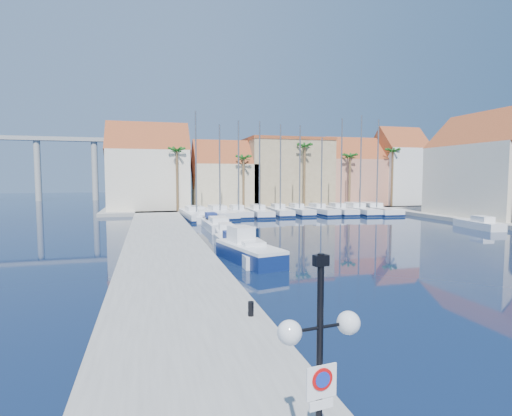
{
  "coord_description": "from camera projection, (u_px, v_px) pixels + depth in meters",
  "views": [
    {
      "loc": [
        -10.14,
        -17.57,
        5.6
      ],
      "look_at": [
        -1.63,
        13.86,
        3.0
      ],
      "focal_mm": 28.0,
      "sensor_mm": 36.0,
      "label": 1
    }
  ],
  "objects": [
    {
      "name": "motorboat_west_4",
      "position": [
        210.0,
        220.0,
        46.64
      ],
      "size": [
        1.79,
        5.25,
        1.4
      ],
      "rotation": [
        0.0,
        0.0,
        0.02
      ],
      "color": "white",
      "rests_on": "ground"
    },
    {
      "name": "building_3",
      "position": [
        351.0,
        175.0,
        71.26
      ],
      "size": [
        10.3,
        8.0,
        12.0
      ],
      "color": "tan",
      "rests_on": "shore_north"
    },
    {
      "name": "fishing_boat",
      "position": [
        248.0,
        250.0,
        26.16
      ],
      "size": [
        3.47,
        6.63,
        2.21
      ],
      "rotation": [
        0.0,
        0.0,
        0.23
      ],
      "color": "#0E1F53",
      "rests_on": "ground"
    },
    {
      "name": "motorboat_east_1",
      "position": [
        479.0,
        224.0,
        42.64
      ],
      "size": [
        2.44,
        6.01,
        1.4
      ],
      "rotation": [
        0.0,
        0.0,
        -0.1
      ],
      "color": "white",
      "rests_on": "ground"
    },
    {
      "name": "sailboat_1",
      "position": [
        219.0,
        213.0,
        54.62
      ],
      "size": [
        3.73,
        11.02,
        12.48
      ],
      "rotation": [
        0.0,
        0.0,
        0.08
      ],
      "color": "white",
      "rests_on": "ground"
    },
    {
      "name": "palm_3",
      "position": [
        350.0,
        158.0,
        65.45
      ],
      "size": [
        2.6,
        2.6,
        9.65
      ],
      "color": "brown",
      "rests_on": "shore_north"
    },
    {
      "name": "quay_west",
      "position": [
        165.0,
        246.0,
        30.62
      ],
      "size": [
        6.0,
        77.0,
        0.5
      ],
      "primitive_type": "cube",
      "color": "gray",
      "rests_on": "ground"
    },
    {
      "name": "sailboat_6",
      "position": [
        320.0,
        211.0,
        58.3
      ],
      "size": [
        2.87,
        8.54,
        11.09
      ],
      "rotation": [
        0.0,
        0.0,
        0.08
      ],
      "color": "white",
      "rests_on": "ground"
    },
    {
      "name": "building_6",
      "position": [
        489.0,
        169.0,
        50.9
      ],
      "size": [
        9.0,
        14.3,
        13.5
      ],
      "color": "beige",
      "rests_on": "shore_east"
    },
    {
      "name": "sailboat_7",
      "position": [
        339.0,
        210.0,
        59.05
      ],
      "size": [
        2.9,
        9.0,
        13.93
      ],
      "rotation": [
        0.0,
        0.0,
        -0.06
      ],
      "color": "white",
      "rests_on": "ground"
    },
    {
      "name": "sailboat_2",
      "position": [
        238.0,
        212.0,
        55.26
      ],
      "size": [
        2.43,
        8.63,
        13.09
      ],
      "rotation": [
        0.0,
        0.0,
        0.02
      ],
      "color": "white",
      "rests_on": "ground"
    },
    {
      "name": "palm_4",
      "position": [
        393.0,
        153.0,
        67.46
      ],
      "size": [
        2.6,
        2.6,
        10.65
      ],
      "color": "brown",
      "rests_on": "shore_north"
    },
    {
      "name": "sailboat_5",
      "position": [
        298.0,
        210.0,
        58.07
      ],
      "size": [
        2.25,
        8.13,
        12.82
      ],
      "rotation": [
        0.0,
        0.0,
        0.01
      ],
      "color": "white",
      "rests_on": "ground"
    },
    {
      "name": "viaduct",
      "position": [
        12.0,
        155.0,
        87.9
      ],
      "size": [
        48.0,
        2.2,
        14.45
      ],
      "color": "#9E9E99",
      "rests_on": "ground"
    },
    {
      "name": "building_1",
      "position": [
        225.0,
        178.0,
        65.32
      ],
      "size": [
        10.3,
        8.0,
        11.0
      ],
      "color": "#C6B48B",
      "rests_on": "shore_north"
    },
    {
      "name": "building_4",
      "position": [
        399.0,
        169.0,
        72.56
      ],
      "size": [
        8.3,
        8.0,
        14.0
      ],
      "color": "white",
      "rests_on": "shore_north"
    },
    {
      "name": "sailboat_3",
      "position": [
        259.0,
        212.0,
        55.88
      ],
      "size": [
        2.91,
        9.34,
        13.1
      ],
      "rotation": [
        0.0,
        0.0,
        -0.05
      ],
      "color": "white",
      "rests_on": "ground"
    },
    {
      "name": "sailboat_9",
      "position": [
        374.0,
        210.0,
        60.08
      ],
      "size": [
        3.84,
        11.78,
        13.92
      ],
      "rotation": [
        0.0,
        0.0,
        -0.07
      ],
      "color": "white",
      "rests_on": "ground"
    },
    {
      "name": "sailboat_0",
      "position": [
        196.0,
        214.0,
        52.69
      ],
      "size": [
        3.68,
        11.71,
        13.95
      ],
      "rotation": [
        0.0,
        0.0,
        0.05
      ],
      "color": "white",
      "rests_on": "ground"
    },
    {
      "name": "sailboat_4",
      "position": [
        279.0,
        211.0,
        57.27
      ],
      "size": [
        2.79,
        8.63,
        12.85
      ],
      "rotation": [
        0.0,
        0.0,
        -0.06
      ],
      "color": "white",
      "rests_on": "ground"
    },
    {
      "name": "motorboat_west_5",
      "position": [
        205.0,
        217.0,
        49.94
      ],
      "size": [
        2.85,
        7.46,
        1.4
      ],
      "rotation": [
        0.0,
        0.0,
        -0.07
      ],
      "color": "white",
      "rests_on": "ground"
    },
    {
      "name": "motorboat_west_6",
      "position": [
        200.0,
        213.0,
        54.67
      ],
      "size": [
        1.97,
        6.04,
        1.4
      ],
      "rotation": [
        0.0,
        0.0,
        0.01
      ],
      "color": "white",
      "rests_on": "ground"
    },
    {
      "name": "palm_0",
      "position": [
        177.0,
        152.0,
        58.12
      ],
      "size": [
        2.6,
        2.6,
        10.15
      ],
      "color": "brown",
      "rests_on": "shore_north"
    },
    {
      "name": "bollard",
      "position": [
        251.0,
        309.0,
        14.58
      ],
      "size": [
        0.21,
        0.21,
        0.53
      ],
      "primitive_type": "cylinder",
      "color": "black",
      "rests_on": "quay_west"
    },
    {
      "name": "motorboat_west_2",
      "position": [
        225.0,
        232.0,
        36.18
      ],
      "size": [
        2.14,
        5.23,
        1.4
      ],
      "rotation": [
        0.0,
        0.0,
        -0.1
      ],
      "color": "white",
      "rests_on": "ground"
    },
    {
      "name": "motorboat_west_3",
      "position": [
        217.0,
        225.0,
        41.97
      ],
      "size": [
        2.46,
        7.48,
        1.4
      ],
      "rotation": [
        0.0,
        0.0,
        0.01
      ],
      "color": "white",
      "rests_on": "ground"
    },
    {
      "name": "ground",
      "position": [
        359.0,
        288.0,
        20.0
      ],
      "size": [
        260.0,
        260.0,
        0.0
      ],
      "primitive_type": "plane",
      "color": "black",
      "rests_on": "ground"
    },
    {
      "name": "building_0",
      "position": [
        149.0,
        170.0,
        62.09
      ],
      "size": [
        12.3,
        9.0,
        13.5
      ],
      "color": "beige",
      "rests_on": "shore_north"
    },
    {
      "name": "motorboat_west_0",
      "position": [
        250.0,
        252.0,
        26.78
      ],
      "size": [
        2.01,
        6.23,
        1.4
      ],
      "rotation": [
        0.0,
        0.0,
        0.0
      ],
      "color": "white",
      "rests_on": "ground"
    },
    {
      "name": "shore_north",
      "position": [
        269.0,
        207.0,
        68.77
      ],
      "size": [
        54.0,
        16.0,
        0.5
      ],
      "primitive_type": "cube",
      "color": "gray",
      "rests_on": "ground"
    },
    {
      "name": "sailboat_8",
      "position": [
        358.0,
        210.0,
        60.0
      ],
      "size": [
        3.48,
        11.29,
        14.49
      ],
      "rotation": [
        0.0,
        0.0,
        -0.05
      ],
      "color": "white",
      "rests_on": "ground"
    },
    {
      "name": "motorboat_west_1",
      "position": [
        232.0,
        242.0,
        30.77
      ],
      "size": [
        1.94,
        5.87,
        1.4
      ],
      "rotation": [
        0.0,
        0.0,
        0.01
      ],
      "color": "white",
      "rests_on": "ground"
    },
    {
      "name": "building_2",
      "position": [
        286.0,
        172.0,
        69.07
      ],
      "size": [
        14.2,
        10.2,
        11.5
      ],
      "color": "tan",
      "rests_on": "shore_north"
    },
    {
      "name": "palm_2",
      "position": [
        305.0,
        148.0,
        63.26
      ],
      "size": [
        2.6,
        2.6,
        11.15
      ],
      "color": "brown",
      "rests_on": "shore_north"
    },
    {
      "name": "lamp_post",
      "position": [
        320.0,
        346.0,
        5.85
      ],
      "size": [
        1.35,
        0.48,
        3.99
      ],
      "rotation": [
        0.0,
        0.0,
        0.13
      ],
      "color": "black",
      "rests_on": "quay_west"
    },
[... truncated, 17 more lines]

